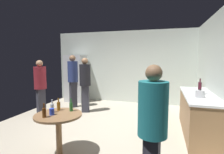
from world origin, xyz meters
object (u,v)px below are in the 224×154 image
beer_bottle_green (71,106)px  person_in_navy_shirt (73,77)px  wine_bottle_on_counter (200,87)px  person_in_maroon_shirt (40,84)px  beer_bottle_amber (59,106)px  refrigerator (76,78)px  foreground_table (58,120)px  beer_bottle_clear (52,108)px  person_in_teal_shirt (153,123)px  kettle (200,94)px  beer_bottle_brown (44,112)px  plastic_cup_blue (52,112)px  person_in_black_shirt (85,81)px

beer_bottle_green → person_in_navy_shirt: 2.96m
wine_bottle_on_counter → person_in_maroon_shirt: person_in_maroon_shirt is taller
beer_bottle_amber → person_in_navy_shirt: size_ratio=0.13×
refrigerator → person_in_maroon_shirt: (-0.12, -1.92, 0.05)m
wine_bottle_on_counter → person_in_navy_shirt: 3.89m
refrigerator → beer_bottle_green: bearing=-63.3°
foreground_table → beer_bottle_green: beer_bottle_green is taller
wine_bottle_on_counter → beer_bottle_clear: 3.31m
person_in_teal_shirt → kettle: bearing=-107.1°
beer_bottle_brown → beer_bottle_green: size_ratio=1.00×
wine_bottle_on_counter → person_in_teal_shirt: bearing=-110.1°
plastic_cup_blue → person_in_navy_shirt: (-1.19, 2.88, 0.26)m
wine_bottle_on_counter → person_in_teal_shirt: 2.70m
kettle → beer_bottle_green: 2.53m
foreground_table → beer_bottle_brown: (-0.12, -0.21, 0.19)m
plastic_cup_blue → beer_bottle_green: bearing=55.1°
refrigerator → beer_bottle_green: 3.82m
refrigerator → kettle: refrigerator is taller
foreground_table → beer_bottle_amber: (-0.12, 0.19, 0.19)m
plastic_cup_blue → person_in_black_shirt: 2.55m
refrigerator → beer_bottle_amber: refrigerator is taller
wine_bottle_on_counter → beer_bottle_brown: bearing=-140.2°
beer_bottle_clear → refrigerator: bearing=111.9°
person_in_navy_shirt → person_in_teal_shirt: bearing=-12.0°
beer_bottle_clear → person_in_navy_shirt: bearing=112.0°
beer_bottle_brown → person_in_black_shirt: size_ratio=0.14×
kettle → plastic_cup_blue: size_ratio=2.22×
foreground_table → beer_bottle_clear: size_ratio=3.48×
kettle → person_in_black_shirt: person_in_black_shirt is taller
kettle → wine_bottle_on_counter: (0.11, 0.71, 0.05)m
beer_bottle_amber → person_in_black_shirt: person_in_black_shirt is taller
refrigerator → person_in_navy_shirt: refrigerator is taller
refrigerator → beer_bottle_clear: size_ratio=7.83×
kettle → person_in_navy_shirt: (-3.68, 1.53, 0.08)m
plastic_cup_blue → beer_bottle_brown: bearing=-104.5°
wine_bottle_on_counter → beer_bottle_brown: wine_bottle_on_counter is taller
wine_bottle_on_counter → beer_bottle_green: (-2.40, -1.77, -0.20)m
plastic_cup_blue → person_in_teal_shirt: bearing=-15.8°
person_in_maroon_shirt → person_in_teal_shirt: (3.32, -2.26, -0.01)m
beer_bottle_clear → beer_bottle_brown: bearing=-81.8°
beer_bottle_green → person_in_maroon_shirt: size_ratio=0.14×
kettle → person_in_teal_shirt: (-0.81, -1.83, -0.03)m
person_in_teal_shirt → person_in_navy_shirt: 4.42m
beer_bottle_green → person_in_maroon_shirt: 2.38m
plastic_cup_blue → person_in_navy_shirt: person_in_navy_shirt is taller
foreground_table → beer_bottle_green: size_ratio=3.48×
refrigerator → person_in_black_shirt: (0.97, -1.22, 0.09)m
wine_bottle_on_counter → person_in_black_shirt: person_in_black_shirt is taller
person_in_navy_shirt → person_in_black_shirt: (0.64, -0.40, -0.06)m
foreground_table → beer_bottle_green: (0.12, 0.22, 0.19)m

